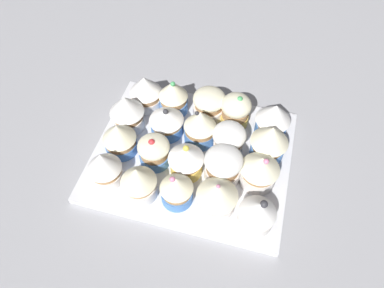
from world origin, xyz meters
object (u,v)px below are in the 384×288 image
Objects in this scene: cupcake_5 at (223,166)px; cupcake_17 at (119,138)px; cupcake_8 at (174,188)px; cupcake_14 at (167,120)px; cupcake_4 at (217,195)px; cupcake_12 at (139,181)px; cupcake_16 at (104,167)px; cupcake_9 at (189,160)px; cupcake_18 at (127,111)px; cupcake_19 at (146,91)px; cupcake_13 at (154,151)px; cupcake_0 at (257,213)px; cupcake_1 at (260,169)px; baking_tray at (192,155)px; cupcake_15 at (173,96)px; cupcake_7 at (236,110)px; cupcake_6 at (229,139)px; cupcake_10 at (200,126)px; cupcake_11 at (209,104)px; cupcake_2 at (270,141)px; cupcake_3 at (273,119)px.

cupcake_5 is 18.91cm from cupcake_17.
cupcake_8 is 14.17cm from cupcake_14.
cupcake_5 is (5.80, 0.30, -0.31)cm from cupcake_4.
cupcake_12 reaches higher than cupcake_16.
cupcake_9 is 0.92× the size of cupcake_18.
cupcake_16 is 18.19cm from cupcake_19.
cupcake_13 is (5.86, 12.49, -0.77)cm from cupcake_4.
cupcake_1 is at bearing 6.54° from cupcake_0.
cupcake_15 reaches higher than baking_tray.
cupcake_7 is at bearing -65.03° from cupcake_14.
cupcake_7 is 0.91× the size of cupcake_15.
cupcake_12 is (-9.98, 6.18, 4.49)cm from baking_tray.
cupcake_5 reaches higher than baking_tray.
cupcake_6 is 19.22cm from cupcake_19.
cupcake_13 is at bearing -2.17° from cupcake_12.
cupcake_0 is 0.83× the size of cupcake_10.
cupcake_10 is 6.23cm from cupcake_11.
cupcake_18 is (3.14, 13.26, 4.81)cm from baking_tray.
cupcake_2 is 9.21cm from cupcake_7.
cupcake_5 is at bearing -73.68° from cupcake_16.
cupcake_0 is 0.86× the size of cupcake_2.
cupcake_4 reaches higher than cupcake_16.
cupcake_16 reaches higher than cupcake_8.
cupcake_3 is 1.08× the size of cupcake_17.
cupcake_11 is (9.67, -0.75, 3.79)cm from baking_tray.
cupcake_0 is at bearing -150.49° from cupcake_6.
cupcake_3 is at bearing -45.59° from cupcake_12.
cupcake_2 is at bearing -117.22° from cupcake_11.
cupcake_4 is 1.18× the size of cupcake_13.
cupcake_4 is at bearing -134.97° from cupcake_19.
cupcake_5 and cupcake_17 have the same top height.
cupcake_18 is (11.96, 0.58, 0.41)cm from cupcake_16.
baking_tray is 4.49× the size of cupcake_2.
cupcake_17 is at bearing 151.31° from cupcake_15.
cupcake_2 reaches higher than cupcake_16.
baking_tray is 17.06cm from cupcake_0.
cupcake_8 is at bearing -157.58° from cupcake_14.
cupcake_10 is (7.28, -0.09, 0.27)cm from cupcake_9.
cupcake_18 is at bearing 58.37° from cupcake_4.
cupcake_18 is at bearing 167.46° from cupcake_19.
cupcake_14 is 5.60cm from cupcake_15.
cupcake_16 is 11.98cm from cupcake_18.
cupcake_3 is at bearing -57.62° from cupcake_13.
cupcake_15 is at bearing 57.66° from cupcake_1.
cupcake_4 is at bearing -85.93° from cupcake_12.
cupcake_2 is at bearing -7.24° from cupcake_1.
cupcake_3 is at bearing -93.55° from cupcake_7.
cupcake_0 is 1.06× the size of cupcake_13.
cupcake_12 is at bearing 132.96° from cupcake_9.
cupcake_11 is at bearing -3.64° from cupcake_8.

